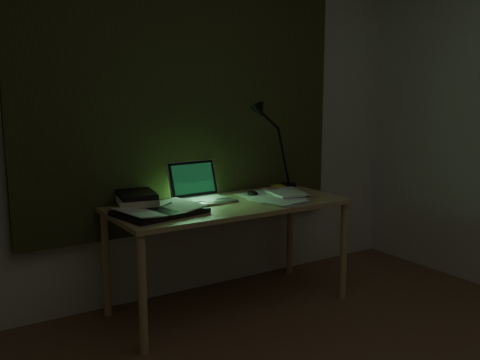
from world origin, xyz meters
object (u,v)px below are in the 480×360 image
object	(u,v)px
open_textbook	(160,211)
desk_lamp	(289,147)
desk	(230,255)
loose_papers	(276,195)
book_stack	(137,199)
laptop	(205,183)

from	to	relation	value
open_textbook	desk_lamp	size ratio (longest dim) A/B	0.81
desk	open_textbook	bearing A→B (deg)	-175.34
open_textbook	loose_papers	bearing A→B (deg)	-7.68
desk	loose_papers	distance (m)	0.49
book_stack	loose_papers	world-z (taller)	book_stack
open_textbook	book_stack	distance (m)	0.21
desk	laptop	size ratio (longest dim) A/B	3.82
book_stack	loose_papers	distance (m)	0.90
laptop	book_stack	size ratio (longest dim) A/B	1.43
laptop	loose_papers	distance (m)	0.49
laptop	loose_papers	bearing A→B (deg)	-15.93
laptop	book_stack	world-z (taller)	laptop
book_stack	laptop	bearing A→B (deg)	-7.76
laptop	desk	bearing A→B (deg)	-47.89
desk	book_stack	size ratio (longest dim) A/B	5.47
loose_papers	book_stack	bearing A→B (deg)	169.43
laptop	desk_lamp	size ratio (longest dim) A/B	0.67
laptop	book_stack	bearing A→B (deg)	169.39
open_textbook	book_stack	world-z (taller)	book_stack
desk	desk_lamp	bearing A→B (deg)	21.25
book_stack	desk_lamp	size ratio (longest dim) A/B	0.47
desk	loose_papers	bearing A→B (deg)	0.04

